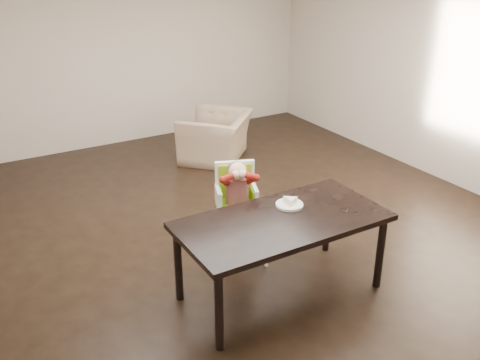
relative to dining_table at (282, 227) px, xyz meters
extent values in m
plane|color=black|center=(0.31, 1.09, -0.67)|extent=(7.00, 7.00, 0.00)
cube|color=beige|center=(0.31, 4.59, 0.68)|extent=(6.00, 0.02, 2.70)
cube|color=beige|center=(3.31, 1.09, 0.68)|extent=(0.02, 7.00, 2.70)
cube|color=black|center=(0.00, 0.00, 0.05)|extent=(1.80, 0.90, 0.05)
cylinder|color=black|center=(-0.82, -0.37, -0.32)|extent=(0.07, 0.07, 0.70)
cylinder|color=black|center=(0.82, -0.37, -0.32)|extent=(0.07, 0.07, 0.70)
cylinder|color=black|center=(-0.82, 0.37, -0.32)|extent=(0.07, 0.07, 0.70)
cylinder|color=black|center=(0.82, 0.37, -0.32)|extent=(0.07, 0.07, 0.70)
cylinder|color=white|center=(-0.26, 0.63, -0.40)|extent=(0.05, 0.05, 0.54)
cylinder|color=white|center=(0.10, 0.49, -0.40)|extent=(0.05, 0.05, 0.54)
cylinder|color=white|center=(-0.12, 0.99, -0.40)|extent=(0.05, 0.05, 0.54)
cylinder|color=white|center=(0.23, 0.85, -0.40)|extent=(0.05, 0.05, 0.54)
cube|color=white|center=(-0.01, 0.74, -0.13)|extent=(0.48, 0.46, 0.05)
cube|color=#83B817|center=(-0.01, 0.74, -0.10)|extent=(0.39, 0.38, 0.03)
cube|color=white|center=(0.04, 0.88, 0.09)|extent=(0.38, 0.18, 0.40)
cube|color=#83B817|center=(0.03, 0.86, 0.08)|extent=(0.31, 0.14, 0.37)
cube|color=black|center=(-0.06, 0.81, 0.08)|extent=(0.09, 0.17, 0.02)
cube|color=black|center=(0.06, 0.77, 0.08)|extent=(0.09, 0.17, 0.02)
cylinder|color=#9E1F12|center=(-0.01, 0.74, 0.05)|extent=(0.29, 0.29, 0.26)
sphere|color=beige|center=(-0.02, 0.73, 0.26)|extent=(0.22, 0.22, 0.17)
ellipsoid|color=brown|center=(-0.01, 0.75, 0.28)|extent=(0.23, 0.22, 0.13)
sphere|color=beige|center=(-0.09, 0.65, 0.26)|extent=(0.10, 0.10, 0.08)
sphere|color=beige|center=(-0.02, 0.63, 0.26)|extent=(0.10, 0.10, 0.08)
cylinder|color=white|center=(0.19, 0.17, 0.09)|extent=(0.25, 0.25, 0.02)
torus|color=white|center=(0.19, 0.17, 0.10)|extent=(0.25, 0.25, 0.01)
imported|color=#9D8264|center=(1.07, 3.21, -0.23)|extent=(1.19, 1.19, 0.89)
camera|label=1|loc=(-2.35, -3.27, 2.22)|focal=40.00mm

